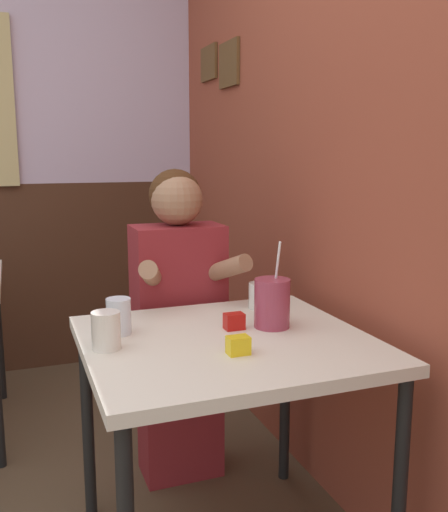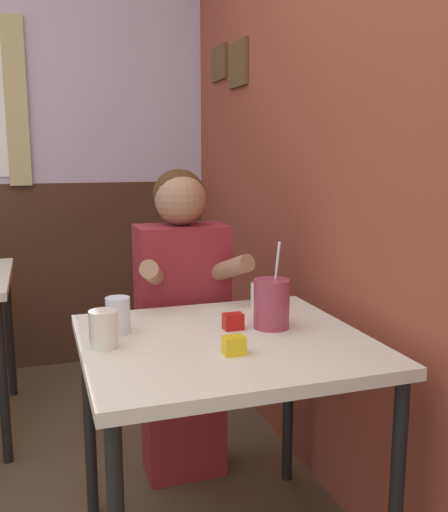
% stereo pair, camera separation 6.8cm
% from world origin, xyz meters
% --- Properties ---
extents(brick_wall_right, '(0.08, 4.21, 2.70)m').
position_xyz_m(brick_wall_right, '(1.17, 1.10, 1.35)').
color(brick_wall_right, brown).
rests_on(brick_wall_right, ground_plane).
extents(back_wall, '(5.28, 0.09, 2.70)m').
position_xyz_m(back_wall, '(-0.01, 2.24, 1.36)').
color(back_wall, silver).
rests_on(back_wall, ground_plane).
extents(main_table, '(0.83, 0.78, 0.73)m').
position_xyz_m(main_table, '(0.65, 0.28, 0.66)').
color(main_table, beige).
rests_on(main_table, ground_plane).
extents(person_seated, '(0.42, 0.40, 1.22)m').
position_xyz_m(person_seated, '(0.66, 0.81, 0.63)').
color(person_seated, maroon).
rests_on(person_seated, ground_plane).
extents(cocktail_pitcher, '(0.11, 0.11, 0.27)m').
position_xyz_m(cocktail_pitcher, '(0.83, 0.33, 0.81)').
color(cocktail_pitcher, '#99384C').
rests_on(cocktail_pitcher, main_table).
extents(glass_near_pitcher, '(0.07, 0.07, 0.11)m').
position_xyz_m(glass_near_pitcher, '(0.36, 0.43, 0.79)').
color(glass_near_pitcher, silver).
rests_on(glass_near_pitcher, main_table).
extents(glass_center, '(0.08, 0.08, 0.09)m').
position_xyz_m(glass_center, '(0.88, 0.54, 0.78)').
color(glass_center, silver).
rests_on(glass_center, main_table).
extents(glass_far_side, '(0.08, 0.08, 0.11)m').
position_xyz_m(glass_far_side, '(0.31, 0.30, 0.79)').
color(glass_far_side, silver).
rests_on(glass_far_side, main_table).
extents(condiment_ketchup, '(0.06, 0.04, 0.05)m').
position_xyz_m(condiment_ketchup, '(0.71, 0.35, 0.76)').
color(condiment_ketchup, '#B7140F').
rests_on(condiment_ketchup, main_table).
extents(condiment_mustard, '(0.06, 0.04, 0.05)m').
position_xyz_m(condiment_mustard, '(0.63, 0.14, 0.76)').
color(condiment_mustard, yellow).
rests_on(condiment_mustard, main_table).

